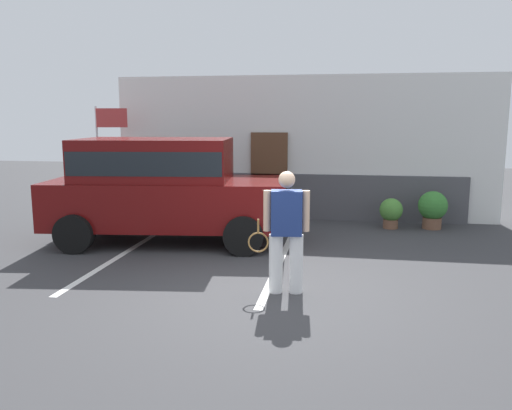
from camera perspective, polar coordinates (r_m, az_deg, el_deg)
The scene contains 9 objects.
ground_plane at distance 7.39m, azimuth 1.35°, elevation -9.69°, with size 40.00×40.00×0.00m, color #38383A.
parking_stripe_0 at distance 9.58m, azimuth -14.83°, elevation -5.46°, with size 0.12×4.40×0.01m, color silver.
parking_stripe_1 at distance 8.81m, azimuth 2.58°, elevation -6.47°, with size 0.12×4.40×0.01m, color silver.
house_frontage at distance 12.66m, azimuth 5.10°, elevation 5.88°, with size 9.26×0.40×3.46m.
parked_suv at distance 10.27m, azimuth -10.28°, elevation 2.21°, with size 4.79×2.59×2.05m.
tennis_player_man at distance 7.18m, azimuth 3.34°, elevation -2.87°, with size 0.90×0.32×1.73m.
potted_plant_by_porch at distance 11.87m, azimuth 14.75°, elevation -0.72°, with size 0.51×0.51×0.68m.
potted_plant_secondary at distance 12.09m, azimuth 19.01°, elevation -0.31°, with size 0.64×0.64×0.84m.
flag_pole at distance 13.03m, azimuth -16.41°, elevation 6.86°, with size 0.80×0.11×2.72m.
Camera 1 is at (1.00, -6.90, 2.44)m, focal length 36.06 mm.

